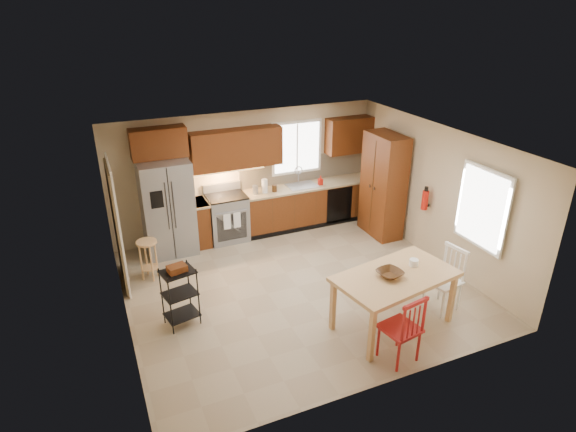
# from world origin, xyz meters

# --- Properties ---
(floor) EXTENTS (5.50, 5.50, 0.00)m
(floor) POSITION_xyz_m (0.00, 0.00, 0.00)
(floor) COLOR tan
(floor) RESTS_ON ground
(ceiling) EXTENTS (5.50, 5.00, 0.02)m
(ceiling) POSITION_xyz_m (0.00, 0.00, 2.50)
(ceiling) COLOR silver
(ceiling) RESTS_ON ground
(wall_back) EXTENTS (5.50, 0.02, 2.50)m
(wall_back) POSITION_xyz_m (0.00, 2.50, 1.25)
(wall_back) COLOR #CCB793
(wall_back) RESTS_ON ground
(wall_front) EXTENTS (5.50, 0.02, 2.50)m
(wall_front) POSITION_xyz_m (0.00, -2.50, 1.25)
(wall_front) COLOR #CCB793
(wall_front) RESTS_ON ground
(wall_left) EXTENTS (0.02, 5.00, 2.50)m
(wall_left) POSITION_xyz_m (-2.75, 0.00, 1.25)
(wall_left) COLOR #CCB793
(wall_left) RESTS_ON ground
(wall_right) EXTENTS (0.02, 5.00, 2.50)m
(wall_right) POSITION_xyz_m (2.75, 0.00, 1.25)
(wall_right) COLOR #CCB793
(wall_right) RESTS_ON ground
(refrigerator) EXTENTS (0.92, 0.75, 1.82)m
(refrigerator) POSITION_xyz_m (-1.70, 2.12, 0.91)
(refrigerator) COLOR gray
(refrigerator) RESTS_ON floor
(range_stove) EXTENTS (0.76, 0.63, 0.92)m
(range_stove) POSITION_xyz_m (-0.55, 2.19, 0.46)
(range_stove) COLOR gray
(range_stove) RESTS_ON floor
(base_cabinet_narrow) EXTENTS (0.30, 0.60, 0.90)m
(base_cabinet_narrow) POSITION_xyz_m (-1.10, 2.20, 0.45)
(base_cabinet_narrow) COLOR maroon
(base_cabinet_narrow) RESTS_ON floor
(base_cabinet_run) EXTENTS (2.92, 0.60, 0.90)m
(base_cabinet_run) POSITION_xyz_m (1.29, 2.20, 0.45)
(base_cabinet_run) COLOR maroon
(base_cabinet_run) RESTS_ON floor
(dishwasher) EXTENTS (0.60, 0.02, 0.78)m
(dishwasher) POSITION_xyz_m (1.85, 1.91, 0.45)
(dishwasher) COLOR black
(dishwasher) RESTS_ON floor
(backsplash) EXTENTS (2.92, 0.03, 0.55)m
(backsplash) POSITION_xyz_m (1.29, 2.48, 1.18)
(backsplash) COLOR beige
(backsplash) RESTS_ON wall_back
(upper_over_fridge) EXTENTS (1.00, 0.35, 0.55)m
(upper_over_fridge) POSITION_xyz_m (-1.70, 2.33, 2.10)
(upper_over_fridge) COLOR #54250E
(upper_over_fridge) RESTS_ON wall_back
(upper_left_block) EXTENTS (1.80, 0.35, 0.75)m
(upper_left_block) POSITION_xyz_m (-0.25, 2.33, 1.83)
(upper_left_block) COLOR #54250E
(upper_left_block) RESTS_ON wall_back
(upper_right_block) EXTENTS (1.00, 0.35, 0.75)m
(upper_right_block) POSITION_xyz_m (2.25, 2.33, 1.83)
(upper_right_block) COLOR #54250E
(upper_right_block) RESTS_ON wall_back
(window_back) EXTENTS (1.12, 0.04, 1.12)m
(window_back) POSITION_xyz_m (1.10, 2.48, 1.65)
(window_back) COLOR white
(window_back) RESTS_ON wall_back
(sink) EXTENTS (0.62, 0.46, 0.16)m
(sink) POSITION_xyz_m (1.10, 2.20, 0.86)
(sink) COLOR gray
(sink) RESTS_ON base_cabinet_run
(undercab_glow) EXTENTS (1.60, 0.30, 0.01)m
(undercab_glow) POSITION_xyz_m (-0.55, 2.30, 1.43)
(undercab_glow) COLOR #FFBF66
(undercab_glow) RESTS_ON wall_back
(soap_bottle) EXTENTS (0.09, 0.09, 0.19)m
(soap_bottle) POSITION_xyz_m (1.48, 2.10, 1.00)
(soap_bottle) COLOR #B6170C
(soap_bottle) RESTS_ON base_cabinet_run
(paper_towel) EXTENTS (0.12, 0.12, 0.28)m
(paper_towel) POSITION_xyz_m (0.25, 2.15, 1.04)
(paper_towel) COLOR white
(paper_towel) RESTS_ON base_cabinet_run
(canister_steel) EXTENTS (0.11, 0.11, 0.18)m
(canister_steel) POSITION_xyz_m (0.05, 2.15, 0.99)
(canister_steel) COLOR gray
(canister_steel) RESTS_ON base_cabinet_run
(canister_wood) EXTENTS (0.10, 0.10, 0.14)m
(canister_wood) POSITION_xyz_m (0.45, 2.12, 0.97)
(canister_wood) COLOR #4E2E15
(canister_wood) RESTS_ON base_cabinet_run
(pantry) EXTENTS (0.50, 0.95, 2.10)m
(pantry) POSITION_xyz_m (2.43, 1.20, 1.05)
(pantry) COLOR maroon
(pantry) RESTS_ON floor
(fire_extinguisher) EXTENTS (0.12, 0.12, 0.36)m
(fire_extinguisher) POSITION_xyz_m (2.63, 0.15, 1.10)
(fire_extinguisher) COLOR #B6170C
(fire_extinguisher) RESTS_ON wall_right
(window_right) EXTENTS (0.04, 1.02, 1.32)m
(window_right) POSITION_xyz_m (2.68, -1.15, 1.45)
(window_right) COLOR white
(window_right) RESTS_ON wall_right
(doorway) EXTENTS (0.04, 0.95, 2.10)m
(doorway) POSITION_xyz_m (-2.67, 1.30, 1.05)
(doorway) COLOR #8C7A59
(doorway) RESTS_ON wall_left
(dining_table) EXTENTS (1.90, 1.27, 0.85)m
(dining_table) POSITION_xyz_m (0.86, -1.51, 0.43)
(dining_table) COLOR tan
(dining_table) RESTS_ON floor
(chair_red) EXTENTS (0.56, 0.56, 1.03)m
(chair_red) POSITION_xyz_m (0.51, -2.16, 0.51)
(chair_red) COLOR #A81B19
(chair_red) RESTS_ON floor
(chair_white) EXTENTS (0.56, 0.56, 1.03)m
(chair_white) POSITION_xyz_m (1.81, -1.46, 0.51)
(chair_white) COLOR white
(chair_white) RESTS_ON floor
(table_bowl) EXTENTS (0.41, 0.41, 0.09)m
(table_bowl) POSITION_xyz_m (0.75, -1.51, 0.86)
(table_bowl) COLOR #4E2E15
(table_bowl) RESTS_ON dining_table
(table_jar) EXTENTS (0.17, 0.17, 0.17)m
(table_jar) POSITION_xyz_m (1.24, -1.40, 0.90)
(table_jar) COLOR white
(table_jar) RESTS_ON dining_table
(bar_stool) EXTENTS (0.44, 0.44, 0.72)m
(bar_stool) POSITION_xyz_m (-2.24, 1.28, 0.36)
(bar_stool) COLOR tan
(bar_stool) RESTS_ON floor
(utility_cart) EXTENTS (0.54, 0.46, 0.95)m
(utility_cart) POSITION_xyz_m (-2.00, -0.23, 0.47)
(utility_cart) COLOR black
(utility_cart) RESTS_ON floor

